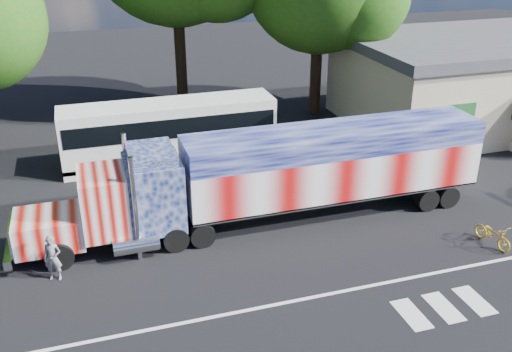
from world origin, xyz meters
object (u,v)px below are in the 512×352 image
object	(u,v)px
semi_truck	(280,174)
bicycle	(493,234)
woman	(53,258)
coach_bus	(170,131)

from	to	relation	value
semi_truck	bicycle	bearing A→B (deg)	-30.91
woman	bicycle	size ratio (longest dim) A/B	0.97
coach_bus	woman	size ratio (longest dim) A/B	6.34
bicycle	semi_truck	bearing A→B (deg)	140.73
woman	bicycle	bearing A→B (deg)	9.18
semi_truck	woman	bearing A→B (deg)	-169.74
semi_truck	coach_bus	size ratio (longest dim) A/B	1.79
bicycle	woman	bearing A→B (deg)	162.13
semi_truck	bicycle	world-z (taller)	semi_truck
semi_truck	woman	size ratio (longest dim) A/B	11.34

